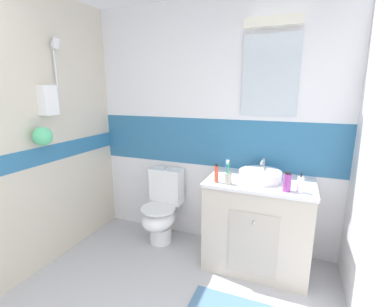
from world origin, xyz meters
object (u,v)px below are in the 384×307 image
(soap_dispenser, at_px, (300,185))
(toothpaste_tube_upright, at_px, (216,174))
(sink_basin, at_px, (260,175))
(toilet, at_px, (162,209))
(mouthwash_bottle, at_px, (287,182))
(toothbrush_cup, at_px, (228,177))

(soap_dispenser, relative_size, toothpaste_tube_upright, 1.00)
(sink_basin, bearing_deg, soap_dispenser, -29.97)
(toilet, relative_size, mouthwash_bottle, 5.02)
(soap_dispenser, distance_m, mouthwash_bottle, 0.10)
(toilet, distance_m, soap_dispenser, 1.48)
(toilet, xyz_separation_m, toothbrush_cup, (0.79, -0.26, 0.54))
(toilet, xyz_separation_m, soap_dispenser, (1.36, -0.24, 0.54))
(toothpaste_tube_upright, bearing_deg, toothbrush_cup, -5.20)
(toilet, height_order, toothbrush_cup, toothbrush_cup)
(mouthwash_bottle, relative_size, toothpaste_tube_upright, 0.97)
(sink_basin, bearing_deg, toothpaste_tube_upright, -149.81)
(mouthwash_bottle, bearing_deg, toothbrush_cup, -179.17)
(sink_basin, height_order, mouthwash_bottle, mouthwash_bottle)
(toilet, relative_size, soap_dispenser, 4.89)
(toothbrush_cup, distance_m, mouthwash_bottle, 0.48)
(soap_dispenser, xyz_separation_m, toothpaste_tube_upright, (-0.68, -0.01, 0.01))
(mouthwash_bottle, bearing_deg, toilet, 168.80)
(sink_basin, distance_m, toothpaste_tube_upright, 0.40)
(toothbrush_cup, bearing_deg, sink_basin, 41.30)
(toothbrush_cup, bearing_deg, toilet, 161.93)
(sink_basin, distance_m, mouthwash_bottle, 0.31)
(toothbrush_cup, height_order, toothpaste_tube_upright, toothbrush_cup)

